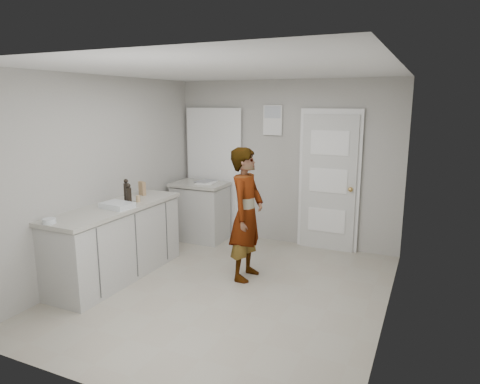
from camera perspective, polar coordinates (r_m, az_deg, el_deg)
The scene contains 12 objects.
ground at distance 5.16m, azimuth -1.62°, elevation -12.99°, with size 4.00×4.00×0.00m, color #A79F8C.
room_shell at distance 6.65m, azimuth 4.41°, elevation 1.95°, with size 4.00×4.00×4.00m.
main_counter at distance 5.61m, azimuth -16.10°, elevation -6.71°, with size 0.64×1.96×0.93m.
side_counter at distance 6.86m, azimuth -5.32°, elevation -2.84°, with size 0.84×0.61×0.93m.
person at distance 5.25m, azimuth 0.87°, elevation -2.98°, with size 0.60×0.39×1.64m, color silver.
cake_mix_box at distance 5.97m, azimuth -12.92°, elevation 0.47°, with size 0.11×0.05×0.19m, color olive.
spice_jar at distance 5.59m, azimuth -13.43°, elevation -0.88°, with size 0.05×0.05×0.08m, color tan.
oil_cruet_a at distance 5.52m, azimuth -14.60°, elevation -0.24°, with size 0.06×0.06×0.25m.
oil_cruet_b at distance 5.61m, azimuth -14.91°, elevation 0.15°, with size 0.07×0.07×0.30m.
baking_dish at distance 5.34m, azimuth -16.04°, elevation -1.74°, with size 0.40×0.30×0.06m.
egg_bowl at distance 4.91m, azimuth -24.10°, elevation -3.54°, with size 0.14×0.14×0.05m.
papers at distance 6.73m, azimuth -4.48°, elevation 1.26°, with size 0.27×0.35×0.01m, color white.
Camera 1 is at (2.07, -4.20, 2.18)m, focal length 32.00 mm.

